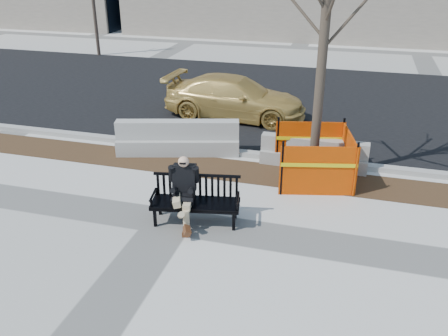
{
  "coord_description": "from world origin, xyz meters",
  "views": [
    {
      "loc": [
        3.19,
        -7.45,
        4.87
      ],
      "look_at": [
        0.89,
        0.71,
        0.94
      ],
      "focal_mm": 38.25,
      "sensor_mm": 36.0,
      "label": 1
    }
  ],
  "objects_px": {
    "tree_fence": "(312,179)",
    "seated_man": "(185,220)",
    "sedan": "(235,117)",
    "jersey_barrier_left": "(179,153)",
    "jersey_barrier_right": "(312,166)",
    "bench": "(196,222)"
  },
  "relations": [
    {
      "from": "seated_man",
      "to": "sedan",
      "type": "relative_size",
      "value": 0.3
    },
    {
      "from": "seated_man",
      "to": "jersey_barrier_right",
      "type": "height_order",
      "value": "seated_man"
    },
    {
      "from": "tree_fence",
      "to": "jersey_barrier_right",
      "type": "distance_m",
      "value": 0.73
    },
    {
      "from": "seated_man",
      "to": "jersey_barrier_left",
      "type": "xyz_separation_m",
      "value": [
        -1.31,
        3.12,
        0.0
      ]
    },
    {
      "from": "bench",
      "to": "tree_fence",
      "type": "distance_m",
      "value": 3.19
    },
    {
      "from": "seated_man",
      "to": "sedan",
      "type": "height_order",
      "value": "seated_man"
    },
    {
      "from": "tree_fence",
      "to": "seated_man",
      "type": "bearing_deg",
      "value": -131.29
    },
    {
      "from": "bench",
      "to": "jersey_barrier_left",
      "type": "height_order",
      "value": "bench"
    },
    {
      "from": "tree_fence",
      "to": "sedan",
      "type": "xyz_separation_m",
      "value": [
        -2.83,
        3.84,
        0.0
      ]
    },
    {
      "from": "seated_man",
      "to": "jersey_barrier_right",
      "type": "bearing_deg",
      "value": 45.94
    },
    {
      "from": "sedan",
      "to": "jersey_barrier_left",
      "type": "distance_m",
      "value": 3.3
    },
    {
      "from": "sedan",
      "to": "tree_fence",
      "type": "bearing_deg",
      "value": -140.14
    },
    {
      "from": "tree_fence",
      "to": "sedan",
      "type": "bearing_deg",
      "value": 126.41
    },
    {
      "from": "tree_fence",
      "to": "sedan",
      "type": "distance_m",
      "value": 4.78
    },
    {
      "from": "tree_fence",
      "to": "jersey_barrier_left",
      "type": "xyz_separation_m",
      "value": [
        -3.52,
        0.62,
        0.0
      ]
    },
    {
      "from": "seated_man",
      "to": "tree_fence",
      "type": "bearing_deg",
      "value": 38.15
    },
    {
      "from": "bench",
      "to": "jersey_barrier_right",
      "type": "height_order",
      "value": "bench"
    },
    {
      "from": "sedan",
      "to": "jersey_barrier_left",
      "type": "bearing_deg",
      "value": 171.5
    },
    {
      "from": "seated_man",
      "to": "tree_fence",
      "type": "xyz_separation_m",
      "value": [
        2.2,
        2.51,
        0.0
      ]
    },
    {
      "from": "sedan",
      "to": "jersey_barrier_right",
      "type": "height_order",
      "value": "sedan"
    },
    {
      "from": "seated_man",
      "to": "sedan",
      "type": "bearing_deg",
      "value": 85.11
    },
    {
      "from": "seated_man",
      "to": "jersey_barrier_right",
      "type": "distance_m",
      "value": 3.88
    }
  ]
}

